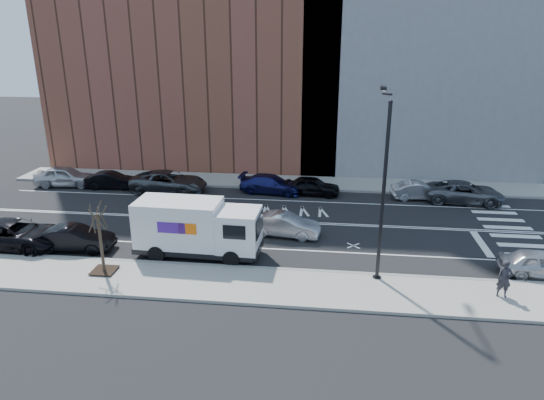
% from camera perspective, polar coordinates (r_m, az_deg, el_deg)
% --- Properties ---
extents(ground, '(120.00, 120.00, 0.00)m').
position_cam_1_polar(ground, '(32.33, -1.37, -2.48)').
color(ground, black).
rests_on(ground, ground).
extents(sidewalk_near, '(44.00, 3.60, 0.15)m').
position_cam_1_polar(sidewalk_near, '(24.44, -4.30, -9.86)').
color(sidewalk_near, gray).
rests_on(sidewalk_near, ground).
extents(sidewalk_far, '(44.00, 3.60, 0.15)m').
position_cam_1_polar(sidewalk_far, '(40.56, 0.37, 2.16)').
color(sidewalk_far, gray).
rests_on(sidewalk_far, ground).
extents(curb_near, '(44.00, 0.25, 0.17)m').
position_cam_1_polar(curb_near, '(25.99, -3.55, -7.94)').
color(curb_near, gray).
rests_on(curb_near, ground).
extents(curb_far, '(44.00, 0.25, 0.17)m').
position_cam_1_polar(curb_far, '(38.85, 0.07, 1.41)').
color(curb_far, gray).
rests_on(curb_far, ground).
extents(crosswalk, '(3.00, 14.00, 0.01)m').
position_cam_1_polar(crosswalk, '(34.11, 26.35, -3.37)').
color(crosswalk, white).
rests_on(crosswalk, ground).
extents(road_markings, '(40.00, 8.60, 0.01)m').
position_cam_1_polar(road_markings, '(32.33, -1.37, -2.47)').
color(road_markings, white).
rests_on(road_markings, ground).
extents(bldg_brick, '(26.00, 10.00, 22.00)m').
position_cam_1_polar(bldg_brick, '(47.01, -8.85, 17.80)').
color(bldg_brick, brown).
rests_on(bldg_brick, ground).
extents(bldg_concrete, '(20.00, 10.00, 26.00)m').
position_cam_1_polar(bldg_concrete, '(46.03, 17.42, 19.67)').
color(bldg_concrete, slate).
rests_on(bldg_concrete, ground).
extents(streetlight, '(0.44, 4.02, 9.34)m').
position_cam_1_polar(streetlight, '(23.99, 12.94, 2.13)').
color(streetlight, black).
rests_on(streetlight, ground).
extents(street_tree, '(1.20, 1.20, 3.75)m').
position_cam_1_polar(street_tree, '(26.32, -19.42, -5.41)').
color(street_tree, black).
rests_on(street_tree, ground).
extents(fedex_van, '(7.06, 2.67, 3.19)m').
position_cam_1_polar(fedex_van, '(27.16, -8.84, -3.22)').
color(fedex_van, black).
rests_on(fedex_van, ground).
extents(far_parked_a, '(5.00, 2.42, 1.64)m').
position_cam_1_polar(far_parked_a, '(42.89, -23.13, 2.58)').
color(far_parked_a, '#B0B0B5').
rests_on(far_parked_a, ground).
extents(far_parked_b, '(4.14, 1.74, 1.33)m').
position_cam_1_polar(far_parked_b, '(41.00, -18.37, 2.21)').
color(far_parked_b, black).
rests_on(far_parked_b, ground).
extents(far_parked_c, '(6.14, 3.15, 1.66)m').
position_cam_1_polar(far_parked_c, '(38.81, -12.04, 2.11)').
color(far_parked_c, '#44474A').
rests_on(far_parked_c, ground).
extents(far_parked_d, '(5.15, 2.62, 1.43)m').
position_cam_1_polar(far_parked_d, '(37.75, -0.09, 1.88)').
color(far_parked_d, navy).
rests_on(far_parked_d, ground).
extents(far_parked_e, '(4.34, 2.03, 1.44)m').
position_cam_1_polar(far_parked_e, '(37.43, 4.76, 1.67)').
color(far_parked_e, black).
rests_on(far_parked_e, ground).
extents(far_parked_f, '(4.20, 1.93, 1.34)m').
position_cam_1_polar(far_parked_f, '(37.99, 16.90, 1.07)').
color(far_parked_f, '#ACACB1').
rests_on(far_parked_f, ground).
extents(far_parked_g, '(5.81, 3.06, 1.56)m').
position_cam_1_polar(far_parked_g, '(38.31, 21.72, 0.85)').
color(far_parked_g, '#56585E').
rests_on(far_parked_g, ground).
extents(driving_sedan, '(4.46, 2.04, 1.42)m').
position_cam_1_polar(driving_sedan, '(29.78, 1.51, -2.95)').
color(driving_sedan, silver).
rests_on(driving_sedan, ground).
extents(near_parked_rear_a, '(4.48, 1.81, 1.45)m').
position_cam_1_polar(near_parked_rear_a, '(30.02, -22.17, -4.22)').
color(near_parked_rear_a, black).
rests_on(near_parked_rear_a, ground).
extents(near_parked_rear_b, '(5.93, 2.76, 1.64)m').
position_cam_1_polar(near_parked_rear_b, '(31.84, -28.04, -3.60)').
color(near_parked_rear_b, black).
rests_on(near_parked_rear_b, ground).
extents(near_parked_front, '(4.23, 1.93, 1.41)m').
position_cam_1_polar(near_parked_front, '(28.49, 29.17, -6.60)').
color(near_parked_front, '#BCBCC1').
rests_on(near_parked_front, ground).
extents(pedestrian, '(0.68, 0.46, 1.82)m').
position_cam_1_polar(pedestrian, '(25.20, 25.67, -8.37)').
color(pedestrian, '#25242A').
rests_on(pedestrian, sidewalk_near).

